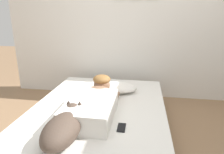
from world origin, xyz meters
name	(u,v)px	position (x,y,z in m)	size (l,w,h in m)	color
ground_plane	(124,149)	(0.00, 0.00, 0.00)	(11.96, 11.96, 0.00)	#8C6B4C
back_wall	(135,15)	(0.00, 1.44, 1.25)	(3.98, 0.12, 2.50)	silver
bed	(98,123)	(-0.30, 0.18, 0.16)	(1.41, 2.05, 0.33)	#726051
pillow	(116,87)	(-0.18, 0.68, 0.38)	(0.52, 0.32, 0.11)	white
person_lying	(94,101)	(-0.31, 0.11, 0.43)	(0.43, 0.92, 0.27)	white
dog	(63,127)	(-0.43, -0.38, 0.43)	(0.26, 0.57, 0.21)	#4C3D33
coffee_cup	(118,90)	(-0.14, 0.64, 0.36)	(0.12, 0.09, 0.07)	white
cell_phone	(121,128)	(-0.01, -0.15, 0.33)	(0.07, 0.14, 0.01)	black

